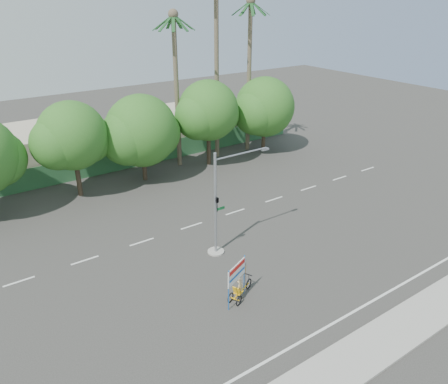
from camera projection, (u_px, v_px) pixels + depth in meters
ground at (284, 268)px, 27.33m from camera, size 120.00×120.00×0.00m
sidewalk_near at (386, 339)px, 21.70m from camera, size 50.00×2.40×0.12m
fence at (139, 156)px, 42.98m from camera, size 38.00×0.08×2.00m
building_left at (19, 154)px, 40.76m from camera, size 12.00×8.00×4.00m
building_right at (186, 125)px, 50.14m from camera, size 14.00×8.00×3.60m
tree_left at (72, 138)px, 35.03m from camera, size 6.66×5.60×8.07m
tree_center at (141, 133)px, 38.37m from camera, size 7.62×6.40×7.85m
tree_right at (208, 113)px, 41.67m from camera, size 6.90×5.80×8.36m
tree_far_right at (264, 109)px, 45.53m from camera, size 7.38×6.20×7.94m
palm_tall at (217, 53)px, 41.66m from camera, size 3.73×3.79×17.45m
palm_mid at (249, 61)px, 44.17m from camera, size 3.73×3.79×15.45m
palm_short at (176, 74)px, 40.00m from camera, size 3.73×3.79×14.45m
traffic_signal at (220, 212)px, 27.95m from camera, size 4.72×1.10×7.00m
trike_billboard at (239, 284)px, 24.19m from camera, size 2.45×1.26×2.60m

